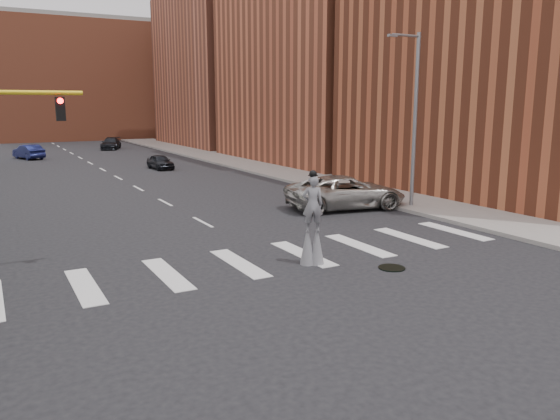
# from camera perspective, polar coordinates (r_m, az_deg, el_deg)

# --- Properties ---
(ground_plane) EXTENTS (160.00, 160.00, 0.00)m
(ground_plane) POSITION_cam_1_polar(r_m,az_deg,el_deg) (18.82, 0.56, -5.83)
(ground_plane) COLOR black
(ground_plane) RESTS_ON ground
(sidewalk_right) EXTENTS (5.00, 90.00, 0.18)m
(sidewalk_right) POSITION_cam_1_polar(r_m,az_deg,el_deg) (46.27, -0.95, 4.32)
(sidewalk_right) COLOR gray
(sidewalk_right) RESTS_ON ground
(manhole) EXTENTS (0.90, 0.90, 0.04)m
(manhole) POSITION_cam_1_polar(r_m,az_deg,el_deg) (18.88, 11.60, -5.94)
(manhole) COLOR black
(manhole) RESTS_ON ground
(building_near) EXTENTS (16.00, 20.00, 22.00)m
(building_near) POSITION_cam_1_polar(r_m,az_deg,el_deg) (39.25, 24.89, 18.14)
(building_near) COLOR brown
(building_near) RESTS_ON ground
(building_mid) EXTENTS (16.00, 22.00, 24.00)m
(building_mid) POSITION_cam_1_polar(r_m,az_deg,el_deg) (55.51, 5.64, 17.70)
(building_mid) COLOR #A95235
(building_mid) RESTS_ON ground
(building_far) EXTENTS (16.00, 22.00, 20.00)m
(building_far) POSITION_cam_1_polar(r_m,az_deg,el_deg) (76.36, -4.85, 14.35)
(building_far) COLOR #A6563D
(building_far) RESTS_ON ground
(building_backdrop) EXTENTS (26.00, 14.00, 18.00)m
(building_backdrop) POSITION_cam_1_polar(r_m,az_deg,el_deg) (94.97, -20.04, 12.47)
(building_backdrop) COLOR #A95235
(building_backdrop) RESTS_ON ground
(streetlight) EXTENTS (2.05, 0.20, 9.00)m
(streetlight) POSITION_cam_1_polar(r_m,az_deg,el_deg) (29.32, 13.81, 9.60)
(streetlight) COLOR slate
(streetlight) RESTS_ON ground
(stilt_performer) EXTENTS (0.84, 0.72, 3.28)m
(stilt_performer) POSITION_cam_1_polar(r_m,az_deg,el_deg) (18.67, 3.41, -1.63)
(stilt_performer) COLOR #362215
(stilt_performer) RESTS_ON ground
(suv_crossing) EXTENTS (6.77, 4.00, 1.77)m
(suv_crossing) POSITION_cam_1_polar(r_m,az_deg,el_deg) (29.05, 6.89, 1.86)
(suv_crossing) COLOR #A7A59E
(suv_crossing) RESTS_ON ground
(car_near) EXTENTS (1.69, 3.73, 1.24)m
(car_near) POSITION_cam_1_polar(r_m,az_deg,el_deg) (47.91, -12.41, 4.94)
(car_near) COLOR black
(car_near) RESTS_ON ground
(car_mid) EXTENTS (2.90, 4.70, 1.46)m
(car_mid) POSITION_cam_1_polar(r_m,az_deg,el_deg) (61.16, -24.79, 5.55)
(car_mid) COLOR navy
(car_mid) RESTS_ON ground
(car_far) EXTENTS (3.55, 5.23, 1.41)m
(car_far) POSITION_cam_1_polar(r_m,az_deg,el_deg) (70.99, -17.26, 6.65)
(car_far) COLOR black
(car_far) RESTS_ON ground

